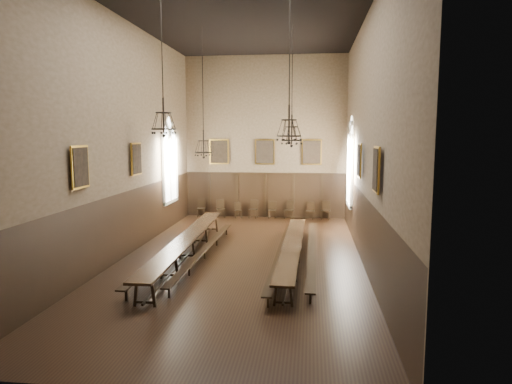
% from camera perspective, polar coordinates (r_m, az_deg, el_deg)
% --- Properties ---
extents(floor, '(9.00, 18.00, 0.02)m').
position_cam_1_polar(floor, '(17.37, -1.87, -8.44)').
color(floor, black).
rests_on(floor, ground).
extents(ceiling, '(9.00, 18.00, 0.02)m').
position_cam_1_polar(ceiling, '(17.28, -2.00, 21.74)').
color(ceiling, black).
rests_on(ceiling, ground).
extents(wall_back, '(9.00, 0.02, 9.00)m').
position_cam_1_polar(wall_back, '(25.67, 1.15, 6.83)').
color(wall_back, '#766049').
rests_on(wall_back, ground).
extents(wall_front, '(9.00, 0.02, 9.00)m').
position_cam_1_polar(wall_front, '(7.94, -11.92, 5.75)').
color(wall_front, '#766049').
rests_on(wall_front, ground).
extents(wall_left, '(0.02, 18.00, 9.00)m').
position_cam_1_polar(wall_left, '(17.97, -16.38, 6.36)').
color(wall_left, '#766049').
rests_on(wall_left, ground).
extents(wall_right, '(0.02, 18.00, 9.00)m').
position_cam_1_polar(wall_right, '(16.65, 13.70, 6.40)').
color(wall_right, '#766049').
rests_on(wall_right, ground).
extents(wainscot_panelling, '(9.00, 18.00, 2.50)m').
position_cam_1_polar(wainscot_panelling, '(17.08, -1.89, -4.37)').
color(wainscot_panelling, black).
rests_on(wainscot_panelling, floor).
extents(table_left, '(1.06, 10.81, 0.84)m').
position_cam_1_polar(table_left, '(17.53, -8.59, -6.92)').
color(table_left, black).
rests_on(table_left, floor).
extents(table_right, '(0.81, 9.52, 0.74)m').
position_cam_1_polar(table_right, '(16.85, 4.54, -7.62)').
color(table_right, black).
rests_on(table_right, floor).
extents(bench_left_outer, '(0.38, 9.85, 0.44)m').
position_cam_1_polar(bench_left_outer, '(17.74, -10.13, -7.24)').
color(bench_left_outer, black).
rests_on(bench_left_outer, floor).
extents(bench_left_inner, '(0.41, 9.10, 0.41)m').
position_cam_1_polar(bench_left_inner, '(17.47, -6.44, -7.48)').
color(bench_left_inner, black).
rests_on(bench_left_inner, floor).
extents(bench_right_inner, '(0.46, 9.76, 0.44)m').
position_cam_1_polar(bench_right_inner, '(16.97, 3.19, -7.82)').
color(bench_right_inner, black).
rests_on(bench_right_inner, floor).
extents(bench_right_outer, '(0.39, 9.85, 0.44)m').
position_cam_1_polar(bench_right_outer, '(17.37, 6.98, -7.50)').
color(bench_right_outer, black).
rests_on(bench_right_outer, floor).
extents(chair_0, '(0.49, 0.49, 1.00)m').
position_cam_1_polar(chair_0, '(26.23, -6.86, -2.43)').
color(chair_0, black).
rests_on(chair_0, floor).
extents(chair_1, '(0.57, 0.57, 1.01)m').
position_cam_1_polar(chair_1, '(25.88, -4.41, -2.52)').
color(chair_1, black).
rests_on(chair_1, floor).
extents(chair_2, '(0.46, 0.46, 0.86)m').
position_cam_1_polar(chair_2, '(25.74, -2.23, -2.66)').
color(chair_2, black).
rests_on(chair_2, floor).
extents(chair_3, '(0.52, 0.52, 1.01)m').
position_cam_1_polar(chair_3, '(25.64, -0.34, -2.59)').
color(chair_3, black).
rests_on(chair_3, floor).
extents(chair_4, '(0.42, 0.42, 0.95)m').
position_cam_1_polar(chair_4, '(25.61, 2.03, -2.65)').
color(chair_4, black).
rests_on(chair_4, floor).
extents(chair_5, '(0.57, 0.58, 1.01)m').
position_cam_1_polar(chair_5, '(25.49, 4.15, -2.67)').
color(chair_5, black).
rests_on(chair_5, floor).
extents(chair_6, '(0.50, 0.50, 0.95)m').
position_cam_1_polar(chair_6, '(25.47, 6.77, -2.75)').
color(chair_6, black).
rests_on(chair_6, floor).
extents(chair_7, '(0.52, 0.52, 1.04)m').
position_cam_1_polar(chair_7, '(25.45, 8.69, -2.73)').
color(chair_7, black).
rests_on(chair_7, floor).
extents(chandelier_back_left, '(0.75, 0.75, 5.21)m').
position_cam_1_polar(chandelier_back_left, '(19.17, -6.58, 6.15)').
color(chandelier_back_left, black).
rests_on(chandelier_back_left, ceiling).
extents(chandelier_back_right, '(0.85, 0.85, 4.72)m').
position_cam_1_polar(chandelier_back_right, '(18.86, 4.48, 7.40)').
color(chandelier_back_right, black).
rests_on(chandelier_back_right, ceiling).
extents(chandelier_front_left, '(0.77, 0.77, 4.29)m').
position_cam_1_polar(chandelier_front_left, '(14.53, -11.48, 8.95)').
color(chandelier_front_left, black).
rests_on(chandelier_front_left, ceiling).
extents(chandelier_front_right, '(0.75, 0.75, 4.50)m').
position_cam_1_polar(chandelier_front_right, '(14.05, 4.15, 8.37)').
color(chandelier_front_right, black).
rests_on(chandelier_front_right, ceiling).
extents(portrait_back_0, '(1.10, 0.12, 1.40)m').
position_cam_1_polar(portrait_back_0, '(25.95, -4.63, 5.05)').
color(portrait_back_0, '#B5872B').
rests_on(portrait_back_0, wall_back).
extents(portrait_back_1, '(1.10, 0.12, 1.40)m').
position_cam_1_polar(portrait_back_1, '(25.56, 1.11, 5.03)').
color(portrait_back_1, '#B5872B').
rests_on(portrait_back_1, wall_back).
extents(portrait_back_2, '(1.10, 0.12, 1.40)m').
position_cam_1_polar(portrait_back_2, '(25.43, 6.97, 4.97)').
color(portrait_back_2, '#B5872B').
rests_on(portrait_back_2, wall_back).
extents(portrait_left_0, '(0.12, 1.00, 1.30)m').
position_cam_1_polar(portrait_left_0, '(18.88, -14.74, 4.01)').
color(portrait_left_0, '#B5872B').
rests_on(portrait_left_0, wall_left).
extents(portrait_left_1, '(0.12, 1.00, 1.30)m').
position_cam_1_polar(portrait_left_1, '(14.79, -21.14, 2.94)').
color(portrait_left_1, '#B5872B').
rests_on(portrait_left_1, wall_left).
extents(portrait_right_0, '(0.12, 1.00, 1.30)m').
position_cam_1_polar(portrait_right_0, '(17.65, 12.81, 3.86)').
color(portrait_right_0, '#B5872B').
rests_on(portrait_right_0, wall_right).
extents(portrait_right_1, '(0.12, 1.00, 1.30)m').
position_cam_1_polar(portrait_right_1, '(13.20, 14.82, 2.72)').
color(portrait_right_1, '#B5872B').
rests_on(portrait_right_1, wall_right).
extents(window_right, '(0.20, 2.20, 4.60)m').
position_cam_1_polar(window_right, '(22.15, 11.73, 3.77)').
color(window_right, white).
rests_on(window_right, wall_right).
extents(window_left, '(0.20, 2.20, 4.60)m').
position_cam_1_polar(window_left, '(23.14, -10.75, 3.94)').
color(window_left, white).
rests_on(window_left, wall_left).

